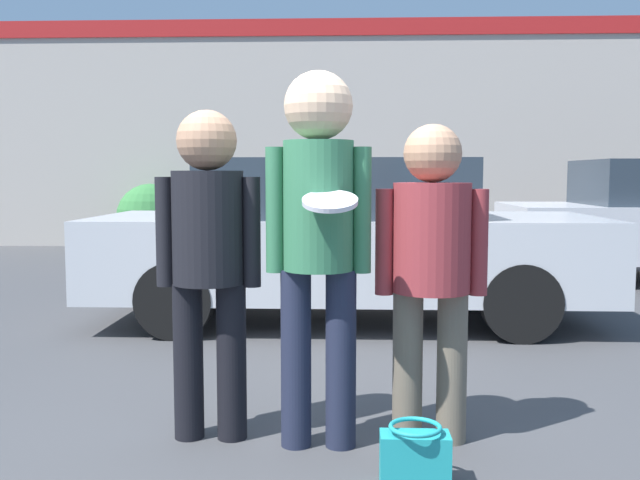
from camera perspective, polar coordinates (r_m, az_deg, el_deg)
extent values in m
plane|color=#3F3F42|center=(3.57, -1.92, -16.77)|extent=(56.00, 56.00, 0.00)
cube|color=#B2A89E|center=(13.11, 1.31, 8.41)|extent=(24.00, 0.18, 4.10)
cube|color=#B21E1E|center=(13.24, 1.32, 16.68)|extent=(24.00, 0.04, 0.30)
cylinder|color=black|center=(3.71, -10.49, -9.50)|extent=(0.15, 0.15, 0.79)
cylinder|color=black|center=(3.67, -7.09, -9.62)|extent=(0.15, 0.15, 0.79)
cylinder|color=black|center=(3.58, -8.95, 0.99)|extent=(0.35, 0.35, 0.56)
cylinder|color=black|center=(3.63, -12.32, 0.65)|extent=(0.09, 0.09, 0.55)
cylinder|color=black|center=(3.54, -5.50, 0.64)|extent=(0.09, 0.09, 0.55)
sphere|color=tan|center=(3.57, -9.05, 7.88)|extent=(0.30, 0.30, 0.30)
cylinder|color=#1E2338|center=(3.54, -1.93, -9.45)|extent=(0.15, 0.15, 0.88)
cylinder|color=#1E2338|center=(3.53, 1.68, -9.49)|extent=(0.15, 0.15, 0.88)
cylinder|color=#33724C|center=(3.42, -0.13, 2.76)|extent=(0.34, 0.34, 0.62)
cylinder|color=#33724C|center=(3.44, -3.62, 2.41)|extent=(0.09, 0.09, 0.60)
cylinder|color=#33724C|center=(3.42, 3.37, 2.40)|extent=(0.09, 0.09, 0.60)
sphere|color=#DBB28E|center=(3.43, -0.13, 10.71)|extent=(0.33, 0.33, 0.33)
cylinder|color=silver|center=(3.17, 0.80, 3.12)|extent=(0.25, 0.24, 0.10)
cylinder|color=#665B4C|center=(3.64, 7.02, -10.02)|extent=(0.15, 0.15, 0.76)
cylinder|color=#665B4C|center=(3.67, 10.50, -9.97)|extent=(0.15, 0.15, 0.76)
cylinder|color=maroon|center=(3.54, 8.91, 0.19)|extent=(0.38, 0.38, 0.54)
cylinder|color=maroon|center=(3.52, 5.17, -0.15)|extent=(0.09, 0.09, 0.52)
cylinder|color=maroon|center=(3.57, 12.58, -0.18)|extent=(0.09, 0.09, 0.52)
sphere|color=tan|center=(3.53, 9.01, 6.86)|extent=(0.28, 0.28, 0.28)
cube|color=#B7BABF|center=(6.50, 2.14, -1.10)|extent=(4.50, 1.76, 0.69)
cube|color=#28333D|center=(6.46, 1.36, 4.21)|extent=(2.34, 1.52, 0.51)
cylinder|color=black|center=(7.44, 12.99, -2.73)|extent=(0.64, 0.22, 0.64)
cylinder|color=black|center=(5.93, 15.77, -4.83)|extent=(0.64, 0.22, 0.64)
cylinder|color=black|center=(7.45, -8.65, -2.64)|extent=(0.64, 0.22, 0.64)
cylinder|color=black|center=(5.94, -11.55, -4.71)|extent=(0.64, 0.22, 0.64)
cylinder|color=black|center=(10.44, 18.27, -0.53)|extent=(0.66, 0.22, 0.66)
cylinder|color=black|center=(8.85, 21.21, -1.62)|extent=(0.66, 0.22, 0.66)
sphere|color=#387A3D|center=(12.82, -13.39, 1.79)|extent=(1.17, 1.17, 1.17)
cube|color=teal|center=(3.23, 7.60, -17.01)|extent=(0.30, 0.14, 0.23)
torus|color=teal|center=(3.18, 7.63, -14.61)|extent=(0.23, 0.23, 0.02)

